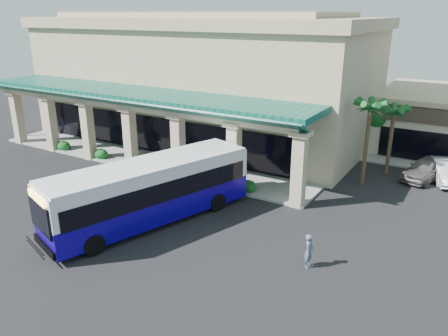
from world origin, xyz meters
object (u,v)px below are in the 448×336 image
Objects in this scene: transit_bus at (151,192)px; pedestrian at (309,251)px; car_white at (445,171)px; car_silver at (427,169)px.

transit_bus is 7.63× the size of pedestrian.
car_silver is at bearing 174.75° from car_white.
pedestrian is at bearing 18.83° from transit_bus.
car_white is at bearing 67.25° from transit_bus.
car_white is at bearing -18.93° from pedestrian.
pedestrian reaches higher than car_silver.
car_silver is (12.48, 15.29, -0.96)m from transit_bus.
pedestrian is 16.10m from car_white.
car_silver is 1.18m from car_white.
car_silver is at bearing 69.14° from transit_bus.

